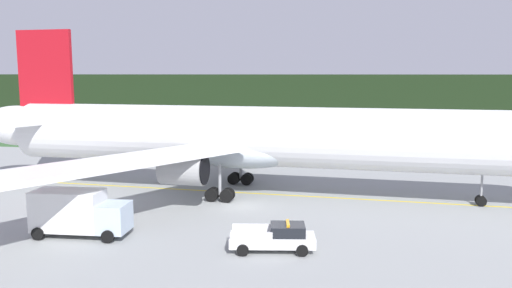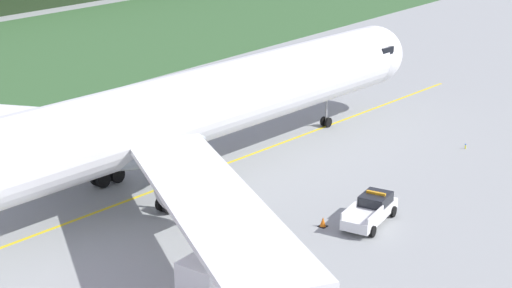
# 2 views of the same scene
# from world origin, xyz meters

# --- Properties ---
(ground) EXTENTS (320.00, 320.00, 0.00)m
(ground) POSITION_xyz_m (0.00, 0.00, 0.00)
(ground) COLOR gray
(grass_verge) EXTENTS (320.00, 43.07, 0.04)m
(grass_verge) POSITION_xyz_m (0.00, 50.80, 0.02)
(grass_verge) COLOR #335A2F
(grass_verge) RESTS_ON ground
(distant_tree_line) EXTENTS (288.00, 7.12, 11.19)m
(distant_tree_line) POSITION_xyz_m (0.00, 79.84, 5.60)
(distant_tree_line) COLOR black
(distant_tree_line) RESTS_ON ground
(taxiway_centerline_main) EXTENTS (80.25, 4.89, 0.01)m
(taxiway_centerline_main) POSITION_xyz_m (1.52, 4.86, 0.00)
(taxiway_centerline_main) COLOR yellow
(taxiway_centerline_main) RESTS_ON ground
(airliner) EXTENTS (60.79, 48.32, 15.84)m
(airliner) POSITION_xyz_m (0.91, 4.89, 5.43)
(airliner) COLOR white
(airliner) RESTS_ON ground
(ops_pickup_truck) EXTENTS (5.75, 2.88, 1.94)m
(ops_pickup_truck) POSITION_xyz_m (4.50, -10.64, 0.90)
(ops_pickup_truck) COLOR white
(ops_pickup_truck) RESTS_ON ground
(catering_truck) EXTENTS (6.84, 2.94, 3.44)m
(catering_truck) POSITION_xyz_m (-9.64, -9.97, 1.75)
(catering_truck) COLOR silver
(catering_truck) RESTS_ON ground
(apron_cone) EXTENTS (0.55, 0.55, 0.69)m
(apron_cone) POSITION_xyz_m (1.89, -8.49, 0.33)
(apron_cone) COLOR black
(apron_cone) RESTS_ON ground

